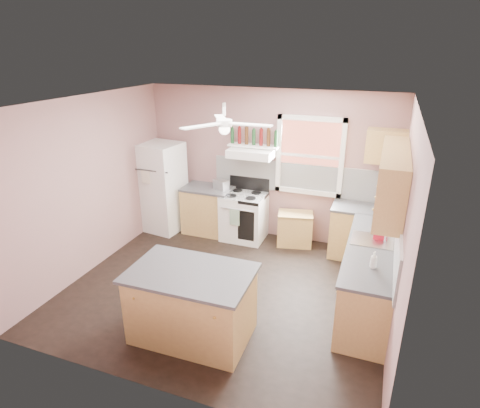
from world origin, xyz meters
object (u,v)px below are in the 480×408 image
at_px(toaster, 221,184).
at_px(cart, 295,229).
at_px(island, 192,305).
at_px(stove, 244,217).
at_px(refrigerator, 162,187).

distance_m(toaster, cart, 1.56).
relative_size(toaster, island, 0.20).
xyz_separation_m(stove, island, (0.33, -2.76, 0.00)).
bearing_deg(toaster, refrigerator, -147.11).
relative_size(refrigerator, toaster, 6.05).
distance_m(cart, island, 2.91).
height_order(toaster, stove, toaster).
relative_size(refrigerator, cart, 2.80).
height_order(stove, island, same).
relative_size(toaster, cart, 0.46).
bearing_deg(stove, island, -83.16).
bearing_deg(island, toaster, 104.90).
height_order(refrigerator, stove, refrigerator).
relative_size(refrigerator, island, 1.23).
bearing_deg(stove, cart, 4.70).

